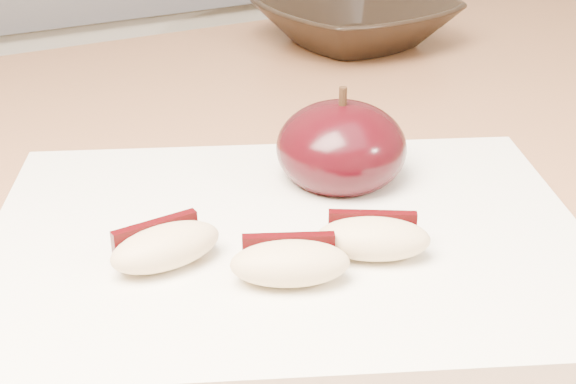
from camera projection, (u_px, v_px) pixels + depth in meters
name	position (u px, v px, depth m)	size (l,w,h in m)	color
back_cabinet	(24.00, 248.00, 1.27)	(2.40, 0.62, 0.94)	silver
cutting_board	(288.00, 243.00, 0.44)	(0.33, 0.24, 0.01)	white
apple_half	(341.00, 148.00, 0.49)	(0.10, 0.10, 0.07)	black
apple_wedge_a	(165.00, 246.00, 0.41)	(0.06, 0.03, 0.02)	#D4B686
apple_wedge_b	(290.00, 262.00, 0.39)	(0.07, 0.05, 0.02)	#D4B686
apple_wedge_c	(373.00, 238.00, 0.41)	(0.07, 0.05, 0.02)	#D4B686
bowl	(354.00, 21.00, 0.79)	(0.19, 0.19, 0.05)	black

